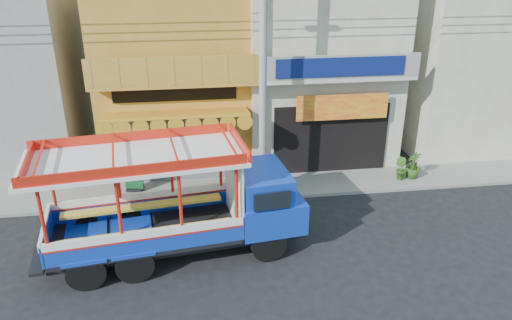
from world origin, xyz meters
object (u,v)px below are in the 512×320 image
at_px(utility_pole, 268,62).
at_px(potted_plant_c, 413,165).
at_px(songthaew_truck, 192,201).
at_px(potted_plant_b, 401,169).
at_px(green_sign, 134,180).

xyz_separation_m(utility_pole, potted_plant_c, (5.94, 0.59, -4.39)).
bearing_deg(utility_pole, potted_plant_c, 5.64).
bearing_deg(songthaew_truck, potted_plant_b, 24.80).
distance_m(songthaew_truck, green_sign, 4.79).
height_order(songthaew_truck, potted_plant_b, songthaew_truck).
height_order(utility_pole, potted_plant_c, utility_pole).
bearing_deg(potted_plant_b, potted_plant_c, -101.76).
bearing_deg(green_sign, songthaew_truck, -62.71).
bearing_deg(green_sign, potted_plant_b, -2.14).
relative_size(utility_pole, potted_plant_b, 31.73).
xyz_separation_m(utility_pole, songthaew_truck, (-2.72, -3.22, -3.30)).
xyz_separation_m(green_sign, potted_plant_b, (10.25, -0.38, -0.01)).
bearing_deg(utility_pole, songthaew_truck, -130.19).
distance_m(utility_pole, potted_plant_c, 7.41).
distance_m(utility_pole, potted_plant_b, 7.03).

